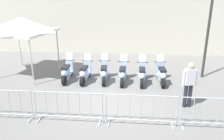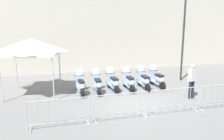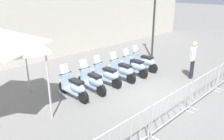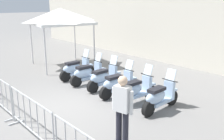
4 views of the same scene
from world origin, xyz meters
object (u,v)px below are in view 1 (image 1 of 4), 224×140
Objects in this scene: motorcycle_0 at (67,72)px; motorcycle_5 at (161,74)px; officer_near_row_end at (189,82)px; barrier_segment_0 at (0,104)px; canopy_tent at (21,25)px; barrier_segment_3 at (218,114)px; barrier_segment_2 at (141,110)px; motorcycle_1 at (85,73)px; motorcycle_4 at (142,74)px; barrier_segment_1 at (68,107)px; motorcycle_2 at (104,72)px; motorcycle_3 at (123,74)px; street_lamp at (212,4)px.

motorcycle_5 is at bearing 11.71° from motorcycle_0.
barrier_segment_0 is at bearing -156.93° from officer_near_row_end.
barrier_segment_3 is at bearing -17.33° from canopy_tent.
barrier_segment_3 is at bearing 10.79° from barrier_segment_0.
barrier_segment_2 is (-0.35, -3.78, 0.07)m from motorcycle_5.
motorcycle_1 and motorcycle_4 have the same top height.
barrier_segment_0 is (-4.98, -4.66, 0.07)m from motorcycle_5.
canopy_tent is (-4.15, 3.62, 1.99)m from barrier_segment_1.
motorcycle_0 is 3.72m from barrier_segment_1.
motorcycle_4 is at bearing 98.28° from barrier_segment_2.
motorcycle_4 is (1.76, 0.25, 0.00)m from motorcycle_2.
barrier_segment_3 is at bearing 10.79° from barrier_segment_1.
motorcycle_0 is at bearing -169.81° from motorcycle_3.
motorcycle_3 is 1.01× the size of motorcycle_5.
street_lamp is (6.90, 6.06, 3.00)m from barrier_segment_0.
canopy_tent is (-6.46, 3.18, 1.99)m from barrier_segment_2.
motorcycle_4 is 4.34m from barrier_segment_1.
canopy_tent reaches higher than barrier_segment_1.
motorcycle_1 is 3.57m from motorcycle_5.
street_lamp is 3.38× the size of officer_near_row_end.
motorcycle_4 is at bearing 65.51° from barrier_segment_1.
motorcycle_0 is 0.89m from motorcycle_1.
street_lamp reaches higher than barrier_segment_1.
motorcycle_1 is at bearing 164.28° from officer_near_row_end.
motorcycle_3 reaches higher than barrier_segment_3.
officer_near_row_end reaches higher than motorcycle_2.
barrier_segment_1 is 0.38× the size of street_lamp.
barrier_segment_3 is at bearing -21.04° from motorcycle_0.
motorcycle_3 is 0.77× the size of barrier_segment_3.
motorcycle_3 is 0.29× the size of street_lamp.
motorcycle_4 is (0.87, 0.17, 0.00)m from motorcycle_3.
street_lamp is at bearing 76.75° from officer_near_row_end.
motorcycle_4 is 0.99× the size of officer_near_row_end.
barrier_segment_1 is 2.35m from barrier_segment_2.
barrier_segment_1 is 0.77× the size of canopy_tent.
motorcycle_5 reaches higher than barrier_segment_0.
barrier_segment_3 is (5.45, -2.57, 0.07)m from motorcycle_1.
motorcycle_1 is 0.77× the size of barrier_segment_0.
motorcycle_1 reaches higher than barrier_segment_1.
motorcycle_3 is 1.00× the size of motorcycle_4.
motorcycle_4 is at bearing -162.95° from motorcycle_5.
street_lamp is at bearing 20.15° from motorcycle_0.
motorcycle_2 is (0.87, 0.25, 0.00)m from motorcycle_1.
street_lamp is at bearing 22.89° from motorcycle_2.
canopy_tent reaches higher than barrier_segment_0.
barrier_segment_1 is (-0.05, -3.70, 0.07)m from motorcycle_2.
officer_near_row_end reaches higher than motorcycle_4.
motorcycle_5 is 0.98× the size of officer_near_row_end.
street_lamp reaches higher than motorcycle_3.
motorcycle_5 is (4.36, 0.90, 0.00)m from motorcycle_0.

